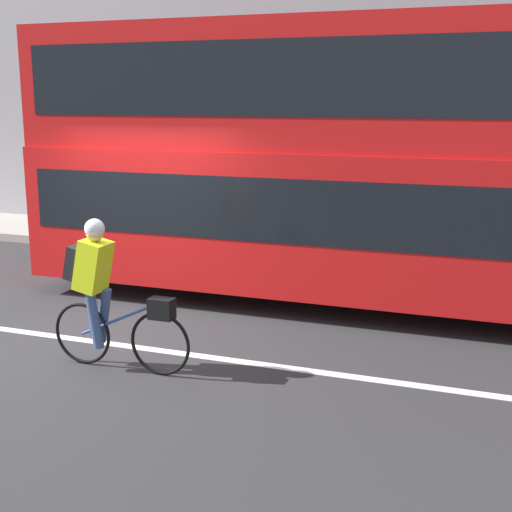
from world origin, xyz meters
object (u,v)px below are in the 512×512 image
at_px(cyclist_on_bike, 104,289).
at_px(street_sign_post, 264,161).
at_px(bus, 434,154).
at_px(trash_bin, 377,224).

relative_size(cyclist_on_bike, street_sign_post, 0.59).
bearing_deg(bus, street_sign_post, 140.88).
xyz_separation_m(trash_bin, street_sign_post, (-2.14, -0.01, 1.05)).
distance_m(cyclist_on_bike, trash_bin, 6.40).
relative_size(bus, cyclist_on_bike, 6.81).
height_order(bus, cyclist_on_bike, bus).
xyz_separation_m(cyclist_on_bike, trash_bin, (1.71, 6.16, -0.22)).
relative_size(trash_bin, street_sign_post, 0.35).
height_order(trash_bin, street_sign_post, street_sign_post).
bearing_deg(trash_bin, street_sign_post, -179.85).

